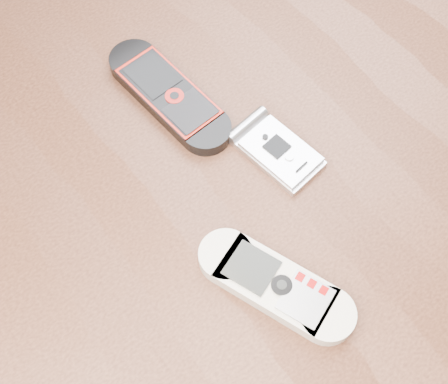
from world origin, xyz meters
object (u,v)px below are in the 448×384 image
at_px(nokia_black_red, 169,95).
at_px(nokia_white, 275,285).
at_px(motorola_razr, 278,151).
at_px(table, 220,243).

bearing_deg(nokia_black_red, nokia_white, -105.37).
bearing_deg(nokia_white, motorola_razr, 28.51).
bearing_deg(table, nokia_black_red, 76.59).
height_order(nokia_white, motorola_razr, nokia_white).
bearing_deg(nokia_white, nokia_black_red, 58.43).
bearing_deg(nokia_black_red, table, -107.38).
bearing_deg(motorola_razr, nokia_black_red, 103.62).
bearing_deg(motorola_razr, nokia_white, -138.36).
height_order(nokia_black_red, motorola_razr, nokia_black_red).
xyz_separation_m(table, nokia_black_red, (0.03, 0.12, 0.11)).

